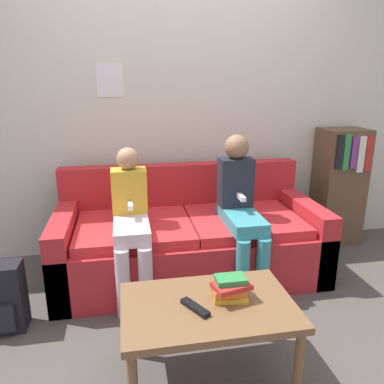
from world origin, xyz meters
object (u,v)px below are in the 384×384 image
bookshelf (339,186)px  couch (189,239)px  person_right (240,204)px  backpack (0,299)px  person_left (131,217)px  coffee_table (208,313)px  tv_remote (195,307)px

bookshelf → couch: bearing=-167.0°
person_right → backpack: person_right is taller
couch → person_left: person_left is taller
person_left → person_right: person_right is taller
coffee_table → backpack: bearing=152.3°
person_left → coffee_table: bearing=-69.3°
couch → coffee_table: 1.11m
person_left → tv_remote: size_ratio=5.98×
couch → person_left: size_ratio=1.94×
couch → tv_remote: size_ratio=11.58×
tv_remote → bookshelf: bearing=12.7°
coffee_table → person_left: person_left is taller
coffee_table → tv_remote: size_ratio=4.90×
coffee_table → tv_remote: (-0.07, -0.04, 0.06)m
bookshelf → backpack: (-2.65, -0.84, -0.32)m
bookshelf → backpack: 2.79m
couch → backpack: bearing=-157.3°
couch → bookshelf: bearing=13.0°
person_left → backpack: size_ratio=2.37×
coffee_table → backpack: (-1.12, 0.59, -0.16)m
bookshelf → coffee_table: bearing=-136.9°
backpack → bookshelf: bearing=17.6°
person_left → person_right: 0.77m
tv_remote → backpack: size_ratio=0.40×
tv_remote → backpack: tv_remote is taller
tv_remote → backpack: 1.24m
person_left → person_right: bearing=1.1°
coffee_table → couch: bearing=84.8°
coffee_table → person_left: size_ratio=0.82×
coffee_table → person_right: person_right is taller
coffee_table → person_left: (-0.33, 0.88, 0.19)m
bookshelf → backpack: bookshelf is taller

